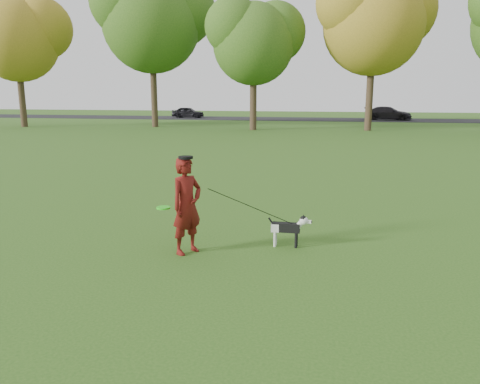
% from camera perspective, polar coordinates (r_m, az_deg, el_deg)
% --- Properties ---
extents(ground, '(120.00, 120.00, 0.00)m').
position_cam_1_polar(ground, '(8.27, -1.30, -6.29)').
color(ground, '#285116').
rests_on(ground, ground).
extents(road, '(120.00, 7.00, 0.02)m').
position_cam_1_polar(road, '(47.76, 9.42, 8.74)').
color(road, black).
rests_on(road, ground).
extents(man, '(0.63, 0.70, 1.60)m').
position_cam_1_polar(man, '(7.64, -6.50, -1.66)').
color(man, '#540E0C').
rests_on(man, ground).
extents(dog, '(0.76, 0.15, 0.58)m').
position_cam_1_polar(dog, '(8.05, 6.03, -4.24)').
color(dog, black).
rests_on(dog, ground).
extents(car_left, '(3.34, 1.38, 1.13)m').
position_cam_1_polar(car_left, '(50.06, -6.36, 9.63)').
color(car_left, black).
rests_on(car_left, road).
extents(car_right, '(4.62, 2.44, 1.28)m').
position_cam_1_polar(car_right, '(47.96, 17.61, 9.14)').
color(car_right, black).
rests_on(car_right, road).
extents(man_held_items, '(2.21, 0.84, 1.22)m').
position_cam_1_polar(man_held_items, '(7.69, 1.59, -1.89)').
color(man_held_items, '#2DE51D').
rests_on(man_held_items, ground).
extents(tree_row, '(51.74, 8.86, 12.01)m').
position_cam_1_polar(tree_row, '(34.21, 6.37, 20.02)').
color(tree_row, '#38281C').
rests_on(tree_row, ground).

